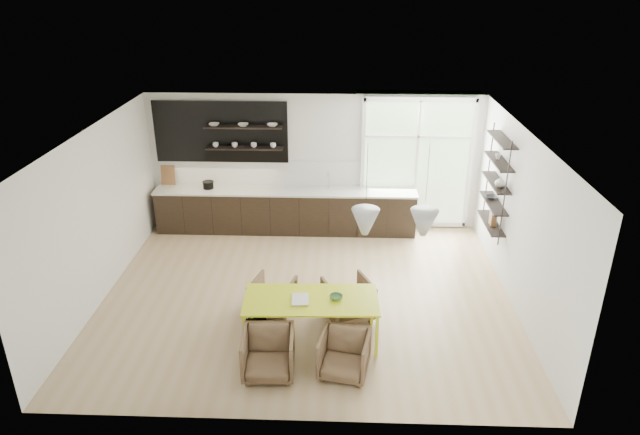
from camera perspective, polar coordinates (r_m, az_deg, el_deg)
The scene contains 11 objects.
room at distance 10.36m, azimuth 2.16°, elevation 2.28°, with size 7.02×6.01×2.91m.
kitchen_run at distance 12.23m, azimuth -3.86°, elevation 1.34°, with size 5.54×0.69×2.75m.
right_shelving at distance 10.74m, azimuth 17.20°, elevation 3.07°, with size 0.26×1.22×1.90m.
dining_table at distance 8.59m, azimuth -0.88°, elevation -8.42°, with size 2.03×0.97×0.73m.
armchair_back_left at distance 9.48m, azimuth -4.71°, elevation -7.83°, with size 0.65×0.66×0.60m, color brown.
armchair_back_right at distance 9.33m, azimuth 2.80°, elevation -8.13°, with size 0.71×0.73×0.66m, color brown.
armchair_front_left at distance 8.17m, azimuth -5.19°, elevation -13.41°, with size 0.71×0.73×0.67m, color brown.
armchair_front_right at distance 8.17m, azimuth 2.43°, elevation -13.54°, with size 0.66×0.68×0.62m, color brown.
wire_stool at distance 9.11m, azimuth -6.46°, elevation -9.51°, with size 0.34×0.34×0.44m.
table_book at distance 8.53m, azimuth -2.84°, elevation -8.21°, with size 0.25×0.34×0.03m, color white.
table_bowl at distance 8.55m, azimuth 1.63°, elevation -7.97°, with size 0.19×0.19×0.06m, color #427644.
Camera 1 is at (0.55, -8.54, 5.27)m, focal length 32.00 mm.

